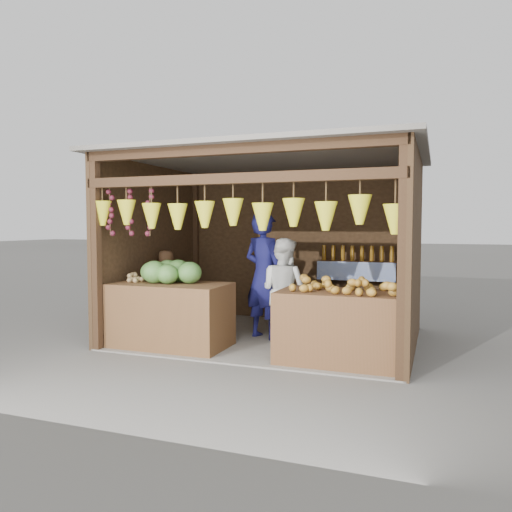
{
  "coord_description": "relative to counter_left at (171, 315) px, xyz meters",
  "views": [
    {
      "loc": [
        2.28,
        -6.85,
        1.66
      ],
      "look_at": [
        -0.19,
        -0.1,
        1.21
      ],
      "focal_mm": 35.0,
      "sensor_mm": 36.0,
      "label": 1
    }
  ],
  "objects": [
    {
      "name": "mango_pile",
      "position": [
        2.36,
        -0.05,
        0.54
      ],
      "size": [
        1.4,
        0.64,
        0.22
      ],
      "primitive_type": null,
      "color": "#CA5A1B",
      "rests_on": "counter_right"
    },
    {
      "name": "melon_pile",
      "position": [
        -0.08,
        0.06,
        0.6
      ],
      "size": [
        1.0,
        0.5,
        0.32
      ],
      "primitive_type": null,
      "color": "#175316",
      "rests_on": "counter_left"
    },
    {
      "name": "tanfruit_pile",
      "position": [
        -0.57,
        -0.01,
        0.5
      ],
      "size": [
        0.34,
        0.4,
        0.13
      ],
      "primitive_type": null,
      "color": "olive",
      "rests_on": "counter_left"
    },
    {
      "name": "woman_standing",
      "position": [
        1.35,
        0.79,
        0.3
      ],
      "size": [
        0.85,
        0.75,
        1.48
      ],
      "primitive_type": "imported",
      "rotation": [
        0.0,
        0.0,
        2.83
      ],
      "color": "white",
      "rests_on": "ground"
    },
    {
      "name": "stool",
      "position": [
        -0.69,
        1.06,
        -0.29
      ],
      "size": [
        0.32,
        0.32,
        0.3
      ],
      "primitive_type": "cube",
      "color": "black",
      "rests_on": "ground"
    },
    {
      "name": "back_shelf",
      "position": [
        2.15,
        2.25,
        0.44
      ],
      "size": [
        1.25,
        0.32,
        1.32
      ],
      "color": "#382314",
      "rests_on": "ground"
    },
    {
      "name": "vendor_seated",
      "position": [
        -0.69,
        1.06,
        0.34
      ],
      "size": [
        0.56,
        0.48,
        0.97
      ],
      "primitive_type": "imported",
      "rotation": [
        0.0,
        0.0,
        2.7
      ],
      "color": "brown",
      "rests_on": "stool"
    },
    {
      "name": "stall_structure",
      "position": [
        1.06,
        0.92,
        1.23
      ],
      "size": [
        4.3,
        3.3,
        2.66
      ],
      "color": "slate",
      "rests_on": "ground"
    },
    {
      "name": "counter_right",
      "position": [
        2.33,
        0.0,
        -0.0
      ],
      "size": [
        1.54,
        0.85,
        0.87
      ],
      "primitive_type": "cube",
      "color": "#52361B",
      "rests_on": "ground"
    },
    {
      "name": "man_standing",
      "position": [
        1.02,
        0.9,
        0.49
      ],
      "size": [
        0.79,
        0.66,
        1.85
      ],
      "primitive_type": "imported",
      "rotation": [
        0.0,
        0.0,
        2.77
      ],
      "color": "#131348",
      "rests_on": "ground"
    },
    {
      "name": "counter_left",
      "position": [
        0.0,
        0.0,
        0.0
      ],
      "size": [
        1.55,
        0.85,
        0.87
      ],
      "primitive_type": "cube",
      "color": "#4E311A",
      "rests_on": "ground"
    },
    {
      "name": "ground",
      "position": [
        1.1,
        0.97,
        -0.44
      ],
      "size": [
        80.0,
        80.0,
        0.0
      ],
      "primitive_type": "plane",
      "color": "#514F49",
      "rests_on": "ground"
    }
  ]
}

